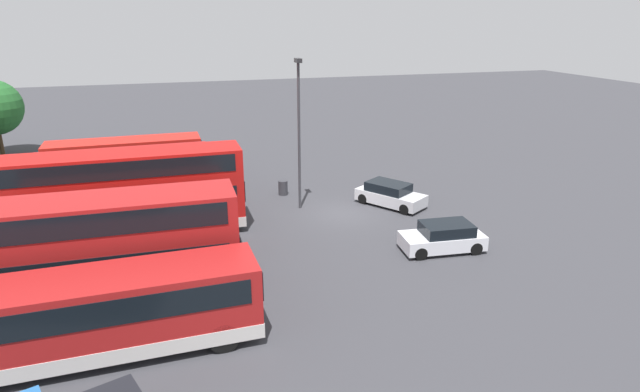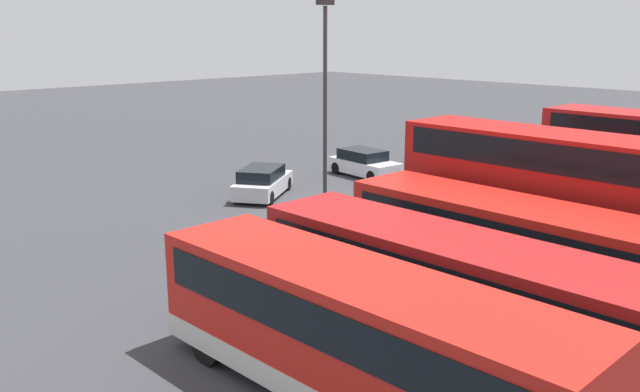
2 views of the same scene
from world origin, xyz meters
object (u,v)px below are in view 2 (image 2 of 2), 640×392
(lamp_post_tall, at_px, (325,98))
(waste_bin_yellow, at_px, (279,229))
(car_small_green, at_px, (262,182))
(bus_single_deck_seventh, at_px, (357,335))
(car_hatchback_silver, at_px, (364,163))
(bus_single_deck_sixth, at_px, (451,291))
(bus_single_deck_third, at_px, (623,208))
(bus_single_deck_fifth, at_px, (538,255))
(bus_double_decker_fourth, at_px, (578,202))

(lamp_post_tall, xyz_separation_m, waste_bin_yellow, (2.77, 0.41, -4.64))
(car_small_green, distance_m, waste_bin_yellow, 7.02)
(bus_single_deck_seventh, xyz_separation_m, car_hatchback_silver, (-17.06, -15.43, -0.92))
(bus_single_deck_sixth, height_order, waste_bin_yellow, bus_single_deck_sixth)
(lamp_post_tall, bearing_deg, bus_single_deck_third, 117.89)
(bus_single_deck_seventh, distance_m, waste_bin_yellow, 11.69)
(bus_single_deck_seventh, xyz_separation_m, car_small_green, (-10.17, -15.64, -0.92))
(bus_single_deck_third, relative_size, bus_single_deck_fifth, 0.86)
(car_small_green, relative_size, lamp_post_tall, 0.51)
(bus_single_deck_seventh, xyz_separation_m, lamp_post_tall, (-9.02, -10.22, 3.50))
(bus_single_deck_third, relative_size, bus_single_deck_seventh, 0.99)
(bus_double_decker_fourth, height_order, bus_single_deck_seventh, bus_double_decker_fourth)
(bus_single_deck_fifth, relative_size, waste_bin_yellow, 12.59)
(bus_double_decker_fourth, bearing_deg, bus_single_deck_fifth, 8.69)
(car_hatchback_silver, bearing_deg, bus_single_deck_sixth, 48.32)
(bus_double_decker_fourth, relative_size, car_hatchback_silver, 2.88)
(car_small_green, bearing_deg, bus_single_deck_fifth, 79.79)
(car_hatchback_silver, xyz_separation_m, car_small_green, (6.89, -0.20, 0.00))
(bus_single_deck_third, xyz_separation_m, car_small_green, (4.01, -15.15, -0.92))
(bus_single_deck_third, height_order, bus_single_deck_seventh, same)
(bus_single_deck_seventh, distance_m, car_hatchback_silver, 23.03)
(bus_single_deck_third, relative_size, lamp_post_tall, 1.16)
(bus_single_deck_seventh, height_order, car_small_green, bus_single_deck_seventh)
(bus_double_decker_fourth, relative_size, car_small_green, 2.69)
(bus_single_deck_fifth, xyz_separation_m, bus_single_deck_seventh, (7.35, -0.02, -0.00))
(bus_single_deck_third, relative_size, bus_double_decker_fourth, 0.85)
(bus_single_deck_third, distance_m, waste_bin_yellow, 12.30)
(bus_single_deck_seventh, bearing_deg, car_hatchback_silver, -137.87)
(bus_single_deck_third, bearing_deg, bus_single_deck_fifth, 4.23)
(bus_single_deck_third, bearing_deg, lamp_post_tall, -62.11)
(lamp_post_tall, bearing_deg, car_small_green, -101.97)
(car_hatchback_silver, distance_m, car_small_green, 6.89)
(car_hatchback_silver, bearing_deg, waste_bin_yellow, 27.48)
(waste_bin_yellow, bearing_deg, bus_single_deck_sixth, 73.60)
(bus_single_deck_third, xyz_separation_m, lamp_post_tall, (5.16, -9.74, 3.50))
(lamp_post_tall, bearing_deg, bus_double_decker_fourth, 99.37)
(bus_single_deck_fifth, xyz_separation_m, car_small_green, (-2.82, -15.66, -0.92))
(lamp_post_tall, bearing_deg, bus_single_deck_seventh, 48.57)
(bus_single_deck_fifth, bearing_deg, lamp_post_tall, -99.27)
(bus_single_deck_seventh, bearing_deg, bus_single_deck_third, -178.06)
(bus_single_deck_third, height_order, bus_single_deck_sixth, same)
(bus_single_deck_fifth, bearing_deg, bus_single_deck_seventh, -0.19)
(bus_single_deck_sixth, distance_m, car_small_green, 16.99)
(bus_single_deck_third, distance_m, bus_double_decker_fourth, 3.64)
(bus_single_deck_fifth, relative_size, bus_single_deck_seventh, 1.15)
(car_small_green, relative_size, waste_bin_yellow, 4.72)
(car_small_green, bearing_deg, waste_bin_yellow, 56.07)
(bus_double_decker_fourth, relative_size, bus_single_deck_fifth, 1.01)
(bus_single_deck_sixth, bearing_deg, car_hatchback_silver, -131.68)
(bus_double_decker_fourth, bearing_deg, bus_single_deck_sixth, 3.13)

